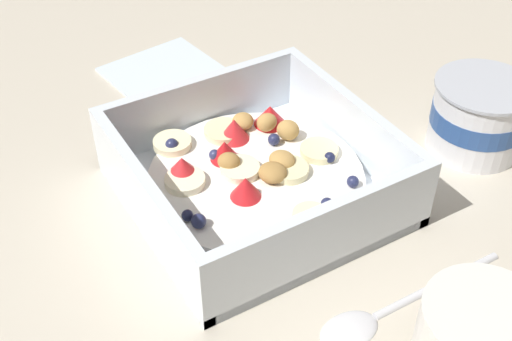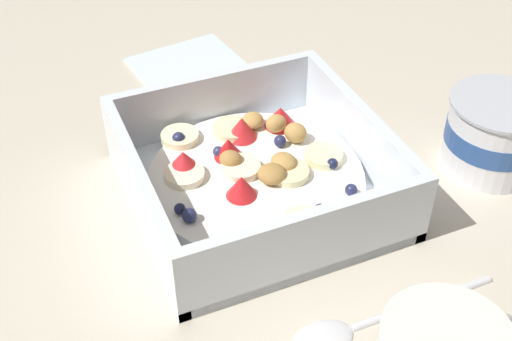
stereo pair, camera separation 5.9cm
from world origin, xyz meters
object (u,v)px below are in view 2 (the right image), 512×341
(fruit_bowl, at_px, (255,176))
(yogurt_cup, at_px, (495,134))
(spoon, at_px, (355,324))
(folded_napkin, at_px, (191,67))

(fruit_bowl, height_order, yogurt_cup, yogurt_cup)
(spoon, distance_m, yogurt_cup, 0.25)
(fruit_bowl, relative_size, folded_napkin, 1.82)
(fruit_bowl, xyz_separation_m, yogurt_cup, (0.05, 0.22, 0.02))
(fruit_bowl, distance_m, spoon, 0.17)
(spoon, xyz_separation_m, folded_napkin, (-0.40, 0.01, -0.00))
(yogurt_cup, bearing_deg, folded_napkin, -143.63)
(yogurt_cup, xyz_separation_m, folded_napkin, (-0.28, -0.21, -0.03))
(spoon, relative_size, yogurt_cup, 1.81)
(fruit_bowl, distance_m, yogurt_cup, 0.23)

